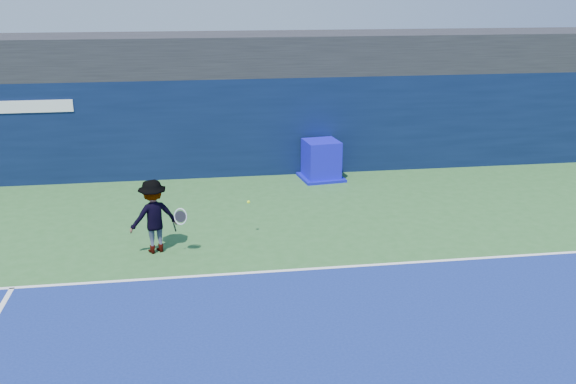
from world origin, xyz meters
The scene contains 7 objects.
ground centered at (0.00, 0.00, 0.00)m, with size 80.00×80.00×0.00m, color #2E622C.
baseline centered at (0.00, 3.00, 0.01)m, with size 24.00×0.10×0.01m, color white.
stadium_band centered at (0.00, 11.50, 3.60)m, with size 36.00×3.00×1.20m, color black.
back_wall_assembly centered at (0.00, 10.50, 1.50)m, with size 36.00×1.03×3.00m.
equipment_cart centered at (2.45, 9.43, 0.54)m, with size 1.39×1.39×1.19m.
tennis_player centered at (-2.30, 4.45, 0.83)m, with size 1.35×0.96×1.66m.
tennis_ball centered at (-0.16, 5.06, 0.85)m, with size 0.07×0.07×0.07m.
Camera 1 is at (-1.33, -9.02, 5.66)m, focal length 40.00 mm.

